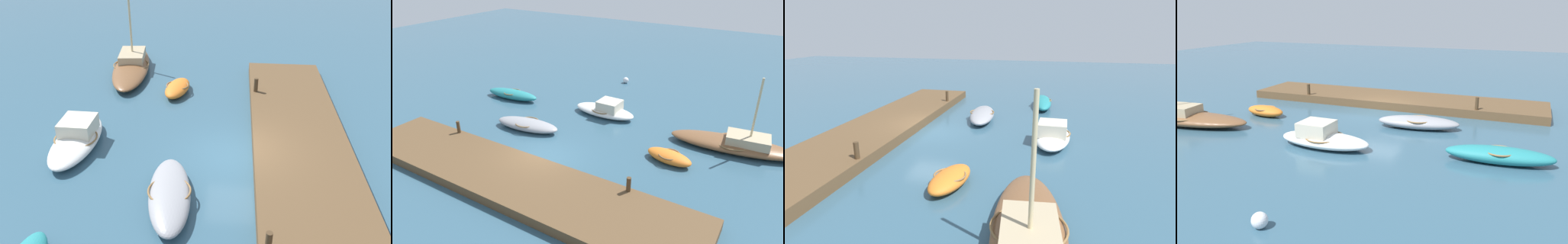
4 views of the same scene
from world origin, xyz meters
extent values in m
plane|color=#33566B|center=(0.00, 0.00, 0.00)|extent=(84.00, 84.00, 0.00)
cube|color=brown|center=(0.00, -2.63, 0.25)|extent=(19.32, 3.97, 0.51)
ellipsoid|color=white|center=(0.06, 6.79, 0.32)|extent=(4.42, 1.84, 0.64)
torus|color=olive|center=(0.06, 6.79, 0.50)|extent=(1.86, 1.86, 0.07)
cube|color=beige|center=(0.46, 6.78, 0.84)|extent=(1.49, 1.40, 0.65)
ellipsoid|color=#939399|center=(-3.12, 2.33, 0.33)|extent=(4.45, 2.01, 0.65)
torus|color=olive|center=(-3.12, 2.33, 0.51)|extent=(1.72, 1.72, 0.07)
ellipsoid|color=teal|center=(-7.54, 5.86, 0.35)|extent=(4.47, 1.57, 0.69)
torus|color=olive|center=(-7.54, 5.86, 0.54)|extent=(1.41, 1.41, 0.07)
ellipsoid|color=orange|center=(5.98, 3.26, 0.30)|extent=(2.71, 1.54, 0.60)
torus|color=olive|center=(5.98, 3.26, 0.47)|extent=(1.40, 1.40, 0.07)
ellipsoid|color=brown|center=(8.65, 6.40, 0.34)|extent=(7.21, 2.82, 0.67)
torus|color=olive|center=(8.65, 6.40, 0.52)|extent=(2.35, 2.35, 0.07)
cube|color=tan|center=(9.39, 6.48, 0.80)|extent=(2.43, 1.69, 0.53)
cylinder|color=#C6B284|center=(9.49, 6.49, 2.49)|extent=(0.12, 0.12, 3.91)
cylinder|color=#47331E|center=(-5.67, -0.89, 0.87)|extent=(0.20, 0.20, 0.73)
cylinder|color=#47331E|center=(5.50, -0.89, 0.87)|extent=(0.21, 0.21, 0.71)
camera|label=1|loc=(-14.61, 0.34, 9.56)|focal=38.66mm
camera|label=2|loc=(10.72, -13.11, 10.32)|focal=32.63mm
camera|label=3|loc=(16.36, 6.93, 5.69)|focal=29.96mm
camera|label=4|loc=(-8.47, 21.92, 6.13)|focal=36.44mm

